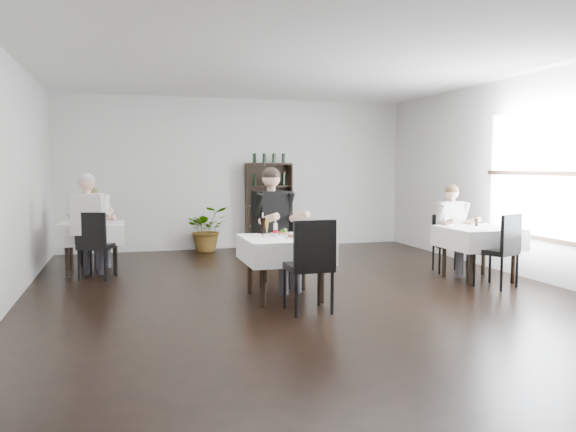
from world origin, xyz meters
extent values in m
plane|color=black|center=(0.00, 0.00, 0.00)|extent=(9.00, 9.00, 0.00)
plane|color=white|center=(0.00, 0.00, 3.00)|extent=(9.00, 9.00, 0.00)
plane|color=silver|center=(0.00, 4.50, 1.50)|extent=(7.00, 0.00, 7.00)
plane|color=silver|center=(3.50, 0.00, 1.50)|extent=(0.00, 9.00, 9.00)
cube|color=white|center=(3.48, 0.00, 1.55)|extent=(0.03, 2.20, 1.80)
cube|color=black|center=(3.46, 0.00, 0.63)|extent=(0.05, 2.30, 0.06)
cube|color=black|center=(0.60, 4.32, 0.10)|extent=(0.90, 0.28, 0.20)
cylinder|color=black|center=(-0.67, -0.36, 0.35)|extent=(0.06, 0.06, 0.71)
cylinder|color=black|center=(-0.67, 0.36, 0.35)|extent=(0.06, 0.06, 0.71)
cylinder|color=black|center=(0.07, -0.36, 0.35)|extent=(0.06, 0.06, 0.71)
cylinder|color=black|center=(0.07, 0.36, 0.35)|extent=(0.06, 0.06, 0.71)
cube|color=black|center=(-0.30, 0.00, 0.73)|extent=(0.85, 0.85, 0.04)
cube|color=white|center=(-0.30, 0.00, 0.62)|extent=(1.03, 1.03, 0.30)
cylinder|color=black|center=(-3.04, 2.16, 0.35)|extent=(0.06, 0.06, 0.71)
cylinder|color=black|center=(-3.04, 2.84, 0.35)|extent=(0.06, 0.06, 0.71)
cylinder|color=black|center=(-2.36, 2.16, 0.35)|extent=(0.06, 0.06, 0.71)
cylinder|color=black|center=(-2.36, 2.84, 0.35)|extent=(0.06, 0.06, 0.71)
cube|color=black|center=(-2.70, 2.50, 0.73)|extent=(0.80, 0.80, 0.04)
cube|color=white|center=(-2.70, 2.50, 0.62)|extent=(0.98, 0.98, 0.30)
cylinder|color=black|center=(2.36, -0.04, 0.35)|extent=(0.06, 0.06, 0.71)
cylinder|color=black|center=(2.36, 0.64, 0.35)|extent=(0.06, 0.06, 0.71)
cylinder|color=black|center=(3.04, -0.04, 0.35)|extent=(0.06, 0.06, 0.71)
cylinder|color=black|center=(3.04, 0.64, 0.35)|extent=(0.06, 0.06, 0.71)
cube|color=black|center=(2.70, 0.30, 0.73)|extent=(0.80, 0.80, 0.04)
cube|color=white|center=(2.70, 0.30, 0.62)|extent=(0.98, 0.98, 0.30)
imported|color=#1D541C|center=(-0.67, 4.20, 0.44)|extent=(0.84, 0.74, 0.88)
cylinder|color=black|center=(-0.45, 0.62, 0.22)|extent=(0.03, 0.03, 0.44)
cylinder|color=black|center=(-0.30, 0.97, 0.22)|extent=(0.03, 0.03, 0.44)
cylinder|color=black|center=(-0.10, 0.47, 0.22)|extent=(0.03, 0.03, 0.44)
cylinder|color=black|center=(0.05, 0.82, 0.22)|extent=(0.03, 0.03, 0.44)
cube|color=black|center=(-0.20, 0.72, 0.47)|extent=(0.58, 0.58, 0.07)
cube|color=black|center=(-0.12, 0.91, 0.73)|extent=(0.43, 0.22, 0.48)
cylinder|color=black|center=(-0.02, -0.49, 0.24)|extent=(0.04, 0.04, 0.48)
cylinder|color=black|center=(-0.01, -0.91, 0.24)|extent=(0.04, 0.04, 0.48)
cylinder|color=black|center=(-0.44, -0.49, 0.24)|extent=(0.04, 0.04, 0.48)
cylinder|color=black|center=(-0.43, -0.91, 0.24)|extent=(0.04, 0.04, 0.48)
cube|color=black|center=(-0.22, -0.70, 0.52)|extent=(0.49, 0.49, 0.07)
cube|color=black|center=(-0.22, -0.92, 0.80)|extent=(0.49, 0.06, 0.53)
cylinder|color=black|center=(-2.88, 2.93, 0.22)|extent=(0.04, 0.04, 0.45)
cylinder|color=black|center=(-2.95, 3.32, 0.22)|extent=(0.04, 0.04, 0.45)
cylinder|color=black|center=(-2.50, 3.00, 0.22)|extent=(0.04, 0.04, 0.45)
cylinder|color=black|center=(-2.56, 3.38, 0.22)|extent=(0.04, 0.04, 0.45)
cube|color=black|center=(-2.72, 3.16, 0.48)|extent=(0.51, 0.51, 0.07)
cube|color=black|center=(-2.76, 3.36, 0.74)|extent=(0.45, 0.12, 0.49)
cylinder|color=black|center=(-2.34, 2.08, 0.23)|extent=(0.04, 0.04, 0.45)
cylinder|color=black|center=(-2.49, 1.72, 0.23)|extent=(0.04, 0.04, 0.45)
cylinder|color=black|center=(-2.71, 2.23, 0.23)|extent=(0.04, 0.04, 0.45)
cylinder|color=black|center=(-2.86, 1.87, 0.23)|extent=(0.04, 0.04, 0.45)
cube|color=black|center=(-2.60, 1.97, 0.48)|extent=(0.59, 0.59, 0.07)
cube|color=black|center=(-2.68, 1.78, 0.75)|extent=(0.44, 0.22, 0.49)
cylinder|color=black|center=(2.40, 0.83, 0.20)|extent=(0.03, 0.03, 0.40)
cylinder|color=black|center=(2.49, 1.17, 0.20)|extent=(0.03, 0.03, 0.40)
cylinder|color=black|center=(2.74, 0.74, 0.20)|extent=(0.03, 0.03, 0.40)
cylinder|color=black|center=(2.83, 1.08, 0.20)|extent=(0.03, 0.03, 0.40)
cube|color=black|center=(2.61, 0.95, 0.43)|extent=(0.50, 0.50, 0.06)
cube|color=black|center=(2.66, 1.13, 0.67)|extent=(0.40, 0.15, 0.44)
cylinder|color=black|center=(2.75, 0.09, 0.23)|extent=(0.04, 0.04, 0.46)
cylinder|color=black|center=(2.91, -0.28, 0.23)|extent=(0.04, 0.04, 0.46)
cylinder|color=black|center=(2.39, -0.07, 0.23)|extent=(0.04, 0.04, 0.46)
cylinder|color=black|center=(2.55, -0.44, 0.23)|extent=(0.04, 0.04, 0.46)
cube|color=black|center=(2.65, -0.18, 0.49)|extent=(0.61, 0.61, 0.07)
cube|color=black|center=(2.73, -0.37, 0.76)|extent=(0.44, 0.23, 0.50)
cube|color=#3B3A41|center=(-0.35, 0.36, 0.63)|extent=(0.34, 0.50, 0.16)
cylinder|color=#3B3A41|center=(-0.26, 0.18, 0.28)|extent=(0.12, 0.12, 0.55)
cube|color=#3B3A41|center=(-0.14, 0.45, 0.63)|extent=(0.34, 0.50, 0.16)
cylinder|color=#3B3A41|center=(-0.06, 0.27, 0.28)|extent=(0.12, 0.12, 0.55)
cube|color=black|center=(-0.33, 0.61, 1.01)|extent=(0.51, 0.41, 0.62)
cylinder|color=tan|center=(-0.44, 0.22, 0.98)|extent=(0.22, 0.36, 0.18)
cylinder|color=tan|center=(0.03, 0.43, 0.98)|extent=(0.22, 0.36, 0.18)
sphere|color=tan|center=(-0.32, 0.59, 1.48)|extent=(0.24, 0.24, 0.24)
sphere|color=black|center=(-0.32, 0.59, 1.52)|extent=(0.24, 0.24, 0.24)
cube|color=#3B3A41|center=(-2.71, 2.93, 0.51)|extent=(0.27, 0.40, 0.13)
cylinder|color=#3B3A41|center=(-2.65, 2.78, 0.22)|extent=(0.10, 0.10, 0.44)
cube|color=#3B3A41|center=(-2.55, 3.00, 0.51)|extent=(0.27, 0.40, 0.13)
cylinder|color=#3B3A41|center=(-2.48, 2.85, 0.22)|extent=(0.10, 0.10, 0.44)
cube|color=#CEA9AC|center=(-2.70, 3.12, 0.80)|extent=(0.41, 0.33, 0.50)
cylinder|color=tan|center=(-2.79, 2.81, 0.79)|extent=(0.18, 0.29, 0.14)
cylinder|color=tan|center=(-2.41, 2.98, 0.79)|extent=(0.18, 0.29, 0.14)
sphere|color=tan|center=(-2.69, 3.10, 1.18)|extent=(0.19, 0.19, 0.19)
sphere|color=olive|center=(-2.69, 3.10, 1.21)|extent=(0.19, 0.19, 0.19)
cube|color=#3B3A41|center=(-2.58, 2.10, 0.60)|extent=(0.22, 0.47, 0.15)
cylinder|color=#3B3A41|center=(-2.56, 2.29, 0.26)|extent=(0.12, 0.12, 0.53)
cube|color=#3B3A41|center=(-2.80, 2.13, 0.60)|extent=(0.22, 0.47, 0.15)
cylinder|color=#3B3A41|center=(-2.77, 2.32, 0.26)|extent=(0.12, 0.12, 0.53)
cube|color=silver|center=(-2.72, 1.91, 0.96)|extent=(0.46, 0.30, 0.59)
cylinder|color=tan|center=(-2.43, 2.16, 0.94)|extent=(0.14, 0.34, 0.17)
cylinder|color=tan|center=(-2.92, 2.24, 0.94)|extent=(0.14, 0.34, 0.17)
sphere|color=tan|center=(-2.72, 1.94, 1.41)|extent=(0.23, 0.23, 0.23)
sphere|color=beige|center=(-2.72, 1.94, 1.44)|extent=(0.23, 0.23, 0.23)
cube|color=#3B3A41|center=(2.52, 0.69, 0.53)|extent=(0.17, 0.41, 0.13)
cylinder|color=#3B3A41|center=(2.53, 0.52, 0.23)|extent=(0.10, 0.10, 0.47)
cube|color=#3B3A41|center=(2.71, 0.70, 0.53)|extent=(0.17, 0.41, 0.13)
cylinder|color=#3B3A41|center=(2.72, 0.53, 0.23)|extent=(0.10, 0.10, 0.47)
cube|color=silver|center=(2.60, 0.87, 0.85)|extent=(0.40, 0.24, 0.52)
cylinder|color=tan|center=(2.40, 0.60, 0.83)|extent=(0.10, 0.30, 0.15)
cylinder|color=tan|center=(2.84, 0.64, 0.83)|extent=(0.10, 0.30, 0.15)
sphere|color=tan|center=(2.60, 0.86, 1.25)|extent=(0.20, 0.20, 0.20)
sphere|color=brown|center=(2.60, 0.86, 1.28)|extent=(0.20, 0.20, 0.20)
cube|color=white|center=(-0.28, 0.22, 0.78)|extent=(0.31, 0.31, 0.02)
cube|color=maroon|center=(-0.32, 0.20, 0.80)|extent=(0.11, 0.08, 0.02)
sphere|color=#34741F|center=(-0.22, 0.26, 0.82)|extent=(0.06, 0.06, 0.06)
cube|color=olive|center=(-0.26, 0.16, 0.80)|extent=(0.12, 0.11, 0.02)
cube|color=white|center=(-0.20, -0.11, 0.78)|extent=(0.30, 0.30, 0.02)
cube|color=maroon|center=(-0.23, -0.13, 0.80)|extent=(0.10, 0.08, 0.02)
sphere|color=#34741F|center=(-0.14, -0.07, 0.82)|extent=(0.06, 0.06, 0.06)
cube|color=olive|center=(-0.18, -0.17, 0.80)|extent=(0.11, 0.10, 0.02)
cone|color=black|center=(-0.58, -0.01, 0.90)|extent=(0.07, 0.07, 0.25)
cylinder|color=silver|center=(-0.58, -0.01, 1.05)|extent=(0.02, 0.02, 0.06)
cone|color=gold|center=(-0.49, 0.16, 0.88)|extent=(0.06, 0.06, 0.21)
cylinder|color=silver|center=(-0.49, 0.16, 1.01)|extent=(0.02, 0.02, 0.05)
cylinder|color=silver|center=(-0.41, 0.03, 0.86)|extent=(0.05, 0.05, 0.17)
cylinder|color=#B00A19|center=(-0.41, 0.03, 0.84)|extent=(0.06, 0.06, 0.04)
cylinder|color=silver|center=(-0.41, 0.03, 0.96)|extent=(0.02, 0.02, 0.04)
cube|color=black|center=(0.03, -0.19, 0.77)|extent=(0.23, 0.21, 0.01)
cylinder|color=silver|center=(0.01, -0.19, 0.78)|extent=(0.10, 0.19, 0.01)
cylinder|color=silver|center=(0.05, -0.19, 0.78)|extent=(0.11, 0.18, 0.01)
cylinder|color=black|center=(2.76, 0.44, 0.83)|extent=(0.05, 0.05, 0.11)
camera|label=1|loc=(-2.20, -6.65, 1.64)|focal=35.00mm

